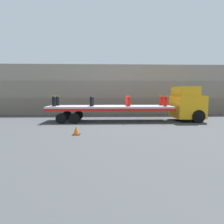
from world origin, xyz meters
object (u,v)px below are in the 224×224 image
Objects in this scene: fire_hydrant_black_far_1 at (92,101)px; fire_hydrant_red_near_3 at (165,101)px; fire_hydrant_red_far_3 at (161,101)px; traffic_cone at (76,131)px; flatbed_trailer at (104,108)px; fire_hydrant_black_far_0 at (57,101)px; fire_hydrant_black_near_1 at (91,101)px; truck_cab at (188,104)px; fire_hydrant_red_far_2 at (127,101)px; fire_hydrant_red_near_2 at (129,101)px; fire_hydrant_black_near_0 at (54,101)px.

fire_hydrant_red_near_3 is at bearing -9.89° from fire_hydrant_black_far_1.
fire_hydrant_red_far_3 is at bearing 90.00° from fire_hydrant_red_near_3.
traffic_cone is (-6.73, -4.57, -1.50)m from fire_hydrant_red_near_3.
fire_hydrant_black_far_1 reaches higher than flatbed_trailer.
fire_hydrant_black_far_0 is 3.29m from fire_hydrant_black_near_1.
truck_cab is 3.51× the size of fire_hydrant_black_far_1.
truck_cab is at bearing -5.85° from fire_hydrant_red_far_2.
truck_cab is 3.51× the size of fire_hydrant_red_far_2.
fire_hydrant_red_near_3 is (3.11, 0.00, 0.00)m from fire_hydrant_red_near_2.
fire_hydrant_black_far_0 is at bearing 177.30° from truck_cab.
fire_hydrant_red_near_3 is at bearing -166.06° from truck_cab.
fire_hydrant_black_near_0 is 1.00× the size of fire_hydrant_black_far_0.
traffic_cone is at bearing -122.64° from fire_hydrant_red_far_2.
fire_hydrant_black_near_0 and fire_hydrant_black_far_1 have the same top height.
fire_hydrant_black_far_0 and fire_hydrant_red_far_2 have the same top height.
fire_hydrant_black_far_1 is 1.00× the size of fire_hydrant_red_near_3.
traffic_cone is (-3.62, -5.66, -1.50)m from fire_hydrant_red_far_2.
flatbed_trailer reaches higher than traffic_cone.
fire_hydrant_black_far_1 is at bearing 160.78° from fire_hydrant_red_near_2.
fire_hydrant_red_near_3 is (6.21, -1.08, 0.00)m from fire_hydrant_black_far_1.
fire_hydrant_black_far_0 and fire_hydrant_black_near_1 have the same top height.
traffic_cone is at bearing -139.95° from fire_hydrant_red_far_3.
fire_hydrant_black_far_1 is (3.11, 0.00, 0.00)m from fire_hydrant_black_far_0.
fire_hydrant_red_near_3 is at bearing -19.22° from fire_hydrant_red_far_2.
truck_cab is 8.42m from fire_hydrant_black_far_1.
fire_hydrant_black_near_0 and fire_hydrant_red_far_2 have the same top height.
flatbed_trailer is 12.40× the size of fire_hydrant_black_far_0.
fire_hydrant_red_near_2 is at bearing -14.42° from flatbed_trailer.
flatbed_trailer is 12.40× the size of fire_hydrant_red_near_2.
truck_cab is at bearing 0.00° from flatbed_trailer.
truck_cab is 3.51× the size of fire_hydrant_red_near_3.
truck_cab is at bearing 13.94° from fire_hydrant_red_near_3.
fire_hydrant_black_near_0 is 1.08m from fire_hydrant_black_far_0.
traffic_cone is (2.59, -5.66, -1.50)m from fire_hydrant_black_far_0.
fire_hydrant_black_far_1 is 1.00× the size of fire_hydrant_red_far_2.
truck_cab is 7.41m from flatbed_trailer.
fire_hydrant_red_near_3 reaches higher than traffic_cone.
flatbed_trailer is at bearing 174.07° from fire_hydrant_red_near_3.
truck_cab is 5.32m from fire_hydrant_red_far_2.
fire_hydrant_black_near_0 is 9.38m from fire_hydrant_red_far_3.
fire_hydrant_red_near_2 is at bearing 51.61° from traffic_cone.
fire_hydrant_red_near_2 is at bearing -160.78° from fire_hydrant_red_far_3.
fire_hydrant_red_far_2 is (3.11, 0.00, 0.00)m from fire_hydrant_black_far_1.
truck_cab is 2.26m from fire_hydrant_red_far_3.
fire_hydrant_black_near_0 is 9.32m from fire_hydrant_red_near_3.
fire_hydrant_black_far_1 is at bearing 151.58° from flatbed_trailer.
fire_hydrant_red_far_2 and fire_hydrant_red_near_3 have the same top height.
flatbed_trailer is at bearing -165.58° from fire_hydrant_red_far_2.
fire_hydrant_black_near_1 is at bearing -90.00° from fire_hydrant_black_far_1.
flatbed_trailer is 2.27m from fire_hydrant_red_near_2.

